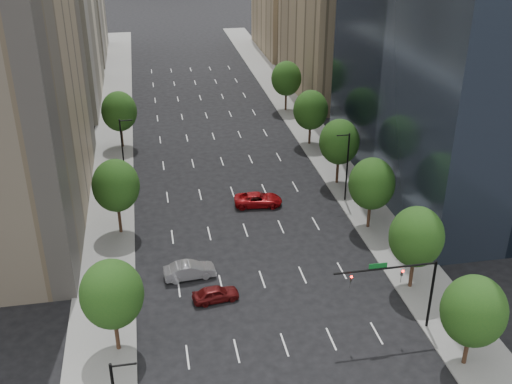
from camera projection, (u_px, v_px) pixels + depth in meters
sidewalk_left at (110, 201)px, 76.56m from camera, size 6.00×200.00×0.15m
sidewalk_right at (347, 182)px, 81.65m from camera, size 6.00×200.00×0.15m
midrise_cream_left at (49, 2)px, 105.04m from camera, size 14.00×30.00×35.00m
filler_left at (71, 17)px, 137.86m from camera, size 14.00×26.00×18.00m
parking_tan_right at (334, 11)px, 111.73m from camera, size 14.00×30.00×30.00m
filler_right at (291, 16)px, 143.88m from camera, size 14.00×26.00×16.00m
tree_right_0 at (474, 311)px, 48.25m from camera, size 5.20×5.20×8.39m
tree_right_1 at (416, 237)px, 57.77m from camera, size 5.20×5.20×8.75m
tree_right_2 at (372, 184)px, 68.38m from camera, size 5.20×5.20×8.61m
tree_right_3 at (339, 142)px, 78.81m from camera, size 5.20×5.20×8.89m
tree_right_4 at (311, 110)px, 91.32m from camera, size 5.20×5.20×8.46m
tree_right_5 at (286, 79)px, 105.26m from camera, size 5.20×5.20×8.75m
tree_left_0 at (112, 294)px, 49.65m from camera, size 5.20×5.20×8.75m
tree_left_1 at (116, 186)px, 67.14m from camera, size 5.20×5.20×8.97m
tree_left_2 at (119, 111)px, 90.14m from camera, size 5.20×5.20×8.68m
streetlight_rn at (347, 165)px, 74.79m from camera, size 1.70×0.20×9.00m
streetlight_ln at (123, 150)px, 79.17m from camera, size 1.70×0.20×9.00m
traffic_signal at (406, 282)px, 52.17m from camera, size 9.12×0.40×7.38m
car_maroon at (216, 294)px, 58.11m from camera, size 4.62×2.34×1.51m
car_silver at (190, 270)px, 61.46m from camera, size 5.30×2.22×1.70m
car_red_far at (258, 199)px, 75.45m from camera, size 6.12×3.31×1.63m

